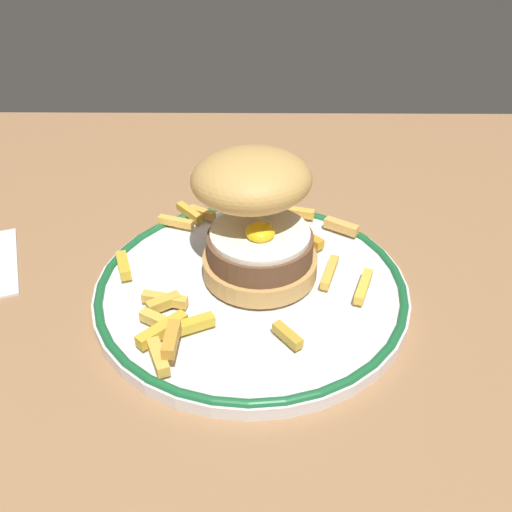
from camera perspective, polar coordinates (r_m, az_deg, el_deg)
ground_plane at (r=54.52cm, az=0.78°, el=-8.10°), size 110.38×91.37×4.00cm
dinner_plate at (r=55.60cm, az=-0.00°, el=-3.13°), size 28.28×28.28×1.60cm
burger at (r=54.12cm, az=0.25°, el=4.07°), size 13.08×14.07×11.44cm
fries_pile at (r=55.31cm, az=-2.30°, el=-1.72°), size 23.76×24.52×1.98cm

